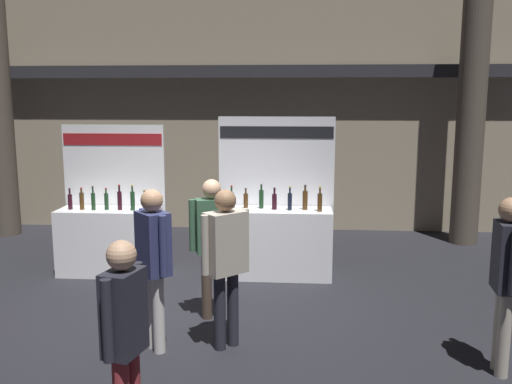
{
  "coord_description": "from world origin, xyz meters",
  "views": [
    {
      "loc": [
        1.27,
        -6.36,
        2.66
      ],
      "look_at": [
        0.74,
        0.92,
        1.42
      ],
      "focal_mm": 39.0,
      "sensor_mm": 36.0,
      "label": 1
    }
  ],
  "objects_px": {
    "visitor_5": "(507,271)",
    "exhibitor_booth_1": "(275,236)",
    "visitor_2": "(154,255)",
    "visitor_4": "(125,331)",
    "visitor_0": "(226,253)",
    "exhibitor_booth_0": "(110,235)",
    "visitor_3": "(212,237)"
  },
  "relations": [
    {
      "from": "visitor_5",
      "to": "exhibitor_booth_1",
      "type": "bearing_deg",
      "value": -135.23
    },
    {
      "from": "exhibitor_booth_1",
      "to": "visitor_2",
      "type": "relative_size",
      "value": 1.37
    },
    {
      "from": "exhibitor_booth_1",
      "to": "visitor_4",
      "type": "xyz_separation_m",
      "value": [
        -0.94,
        -4.34,
        0.35
      ]
    },
    {
      "from": "exhibitor_booth_1",
      "to": "visitor_0",
      "type": "height_order",
      "value": "exhibitor_booth_1"
    },
    {
      "from": "exhibitor_booth_0",
      "to": "visitor_2",
      "type": "height_order",
      "value": "exhibitor_booth_0"
    },
    {
      "from": "visitor_0",
      "to": "visitor_3",
      "type": "height_order",
      "value": "visitor_0"
    },
    {
      "from": "visitor_2",
      "to": "visitor_3",
      "type": "height_order",
      "value": "visitor_2"
    },
    {
      "from": "visitor_3",
      "to": "visitor_5",
      "type": "relative_size",
      "value": 0.98
    },
    {
      "from": "visitor_0",
      "to": "visitor_5",
      "type": "height_order",
      "value": "visitor_5"
    },
    {
      "from": "visitor_0",
      "to": "visitor_2",
      "type": "xyz_separation_m",
      "value": [
        -0.74,
        -0.12,
        -0.0
      ]
    },
    {
      "from": "visitor_2",
      "to": "visitor_3",
      "type": "bearing_deg",
      "value": 111.28
    },
    {
      "from": "visitor_3",
      "to": "visitor_5",
      "type": "xyz_separation_m",
      "value": [
        3.0,
        -1.17,
        0.02
      ]
    },
    {
      "from": "visitor_4",
      "to": "visitor_5",
      "type": "xyz_separation_m",
      "value": [
        3.25,
        1.47,
        0.07
      ]
    },
    {
      "from": "visitor_2",
      "to": "visitor_3",
      "type": "relative_size",
      "value": 1.02
    },
    {
      "from": "visitor_5",
      "to": "exhibitor_booth_0",
      "type": "bearing_deg",
      "value": -114.35
    },
    {
      "from": "visitor_0",
      "to": "visitor_5",
      "type": "distance_m",
      "value": 2.76
    },
    {
      "from": "exhibitor_booth_0",
      "to": "visitor_5",
      "type": "distance_m",
      "value": 5.6
    },
    {
      "from": "visitor_3",
      "to": "visitor_5",
      "type": "distance_m",
      "value": 3.22
    },
    {
      "from": "visitor_0",
      "to": "visitor_4",
      "type": "xyz_separation_m",
      "value": [
        -0.51,
        -1.84,
        -0.07
      ]
    },
    {
      "from": "exhibitor_booth_0",
      "to": "exhibitor_booth_1",
      "type": "height_order",
      "value": "exhibitor_booth_1"
    },
    {
      "from": "exhibitor_booth_1",
      "to": "visitor_3",
      "type": "relative_size",
      "value": 1.39
    },
    {
      "from": "visitor_2",
      "to": "visitor_4",
      "type": "bearing_deg",
      "value": -33.72
    },
    {
      "from": "visitor_0",
      "to": "visitor_5",
      "type": "xyz_separation_m",
      "value": [
        2.73,
        -0.38,
        -0.01
      ]
    },
    {
      "from": "visitor_4",
      "to": "visitor_5",
      "type": "bearing_deg",
      "value": 128.8
    },
    {
      "from": "visitor_0",
      "to": "visitor_3",
      "type": "xyz_separation_m",
      "value": [
        -0.26,
        0.8,
        -0.02
      ]
    },
    {
      "from": "visitor_2",
      "to": "visitor_5",
      "type": "relative_size",
      "value": 1.0
    },
    {
      "from": "exhibitor_booth_1",
      "to": "visitor_0",
      "type": "bearing_deg",
      "value": -99.69
    },
    {
      "from": "visitor_0",
      "to": "visitor_5",
      "type": "bearing_deg",
      "value": 129.25
    },
    {
      "from": "exhibitor_booth_0",
      "to": "visitor_3",
      "type": "bearing_deg",
      "value": -42.21
    },
    {
      "from": "exhibitor_booth_1",
      "to": "visitor_5",
      "type": "relative_size",
      "value": 1.36
    },
    {
      "from": "exhibitor_booth_1",
      "to": "visitor_2",
      "type": "xyz_separation_m",
      "value": [
        -1.17,
        -2.62,
        0.43
      ]
    },
    {
      "from": "visitor_3",
      "to": "visitor_5",
      "type": "bearing_deg",
      "value": 140.97
    }
  ]
}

